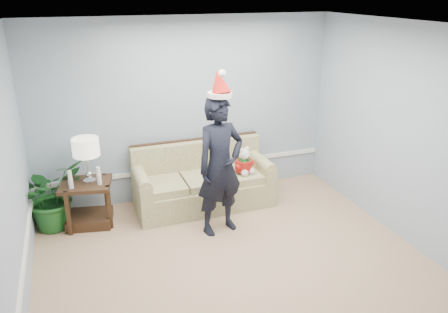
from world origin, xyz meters
The scene contains 10 objects.
room_shell centered at (0.00, 0.00, 1.35)m, with size 4.54×5.04×2.74m.
wainscot_trim centered at (-1.18, 1.18, 0.45)m, with size 4.49×4.99×0.06m.
sofa centered at (0.10, 2.08, 0.33)m, with size 1.99×0.86×0.93m.
side_table centered at (-1.54, 2.02, 0.24)m, with size 0.74×0.66×0.62m.
table_lamp centered at (-1.48, 2.02, 1.09)m, with size 0.34×0.34×0.61m.
candle_pair centered at (-1.54, 1.90, 0.74)m, with size 0.42×0.06×0.24m.
houseplant centered at (-1.99, 2.11, 0.47)m, with size 0.84×0.73×0.94m, color #18521E.
man centered at (0.10, 1.28, 0.91)m, with size 0.67×0.44×1.83m, color black.
santa_hat centered at (0.10, 1.29, 1.97)m, with size 0.37×0.40×0.35m.
teddy_bear centered at (0.68, 1.89, 0.63)m, with size 0.31×0.32×0.41m.
Camera 1 is at (-1.58, -3.57, 3.05)m, focal length 35.00 mm.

